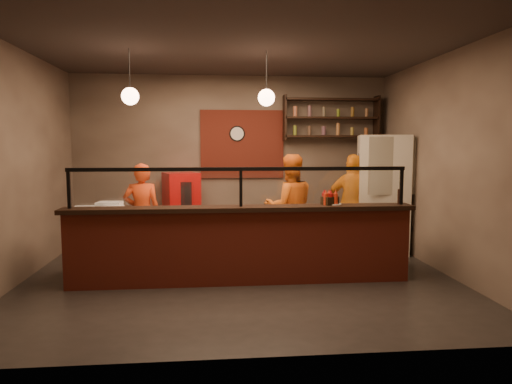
{
  "coord_description": "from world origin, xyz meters",
  "views": [
    {
      "loc": [
        -0.37,
        -6.34,
        1.86
      ],
      "look_at": [
        0.26,
        0.3,
        1.19
      ],
      "focal_mm": 32.0,
      "sensor_mm": 36.0,
      "label": 1
    }
  ],
  "objects": [
    {
      "name": "cook_left",
      "position": [
        -1.5,
        1.0,
        0.8
      ],
      "size": [
        0.61,
        0.43,
        1.59
      ],
      "primitive_type": "imported",
      "rotation": [
        0.0,
        0.0,
        3.22
      ],
      "color": "red",
      "rests_on": "floor"
    },
    {
      "name": "cook_mid",
      "position": [
        0.88,
        0.96,
        0.87
      ],
      "size": [
        0.89,
        0.72,
        1.73
      ],
      "primitive_type": "imported",
      "rotation": [
        0.0,
        0.0,
        3.22
      ],
      "color": "#D45D14",
      "rests_on": "floor"
    },
    {
      "name": "wall_left",
      "position": [
        -3.0,
        0.0,
        1.6
      ],
      "size": [
        0.0,
        5.0,
        5.0
      ],
      "primitive_type": "plane",
      "rotation": [
        1.57,
        0.0,
        1.57
      ],
      "color": "#766556",
      "rests_on": "floor"
    },
    {
      "name": "wall_clock",
      "position": [
        0.1,
        2.46,
        2.1
      ],
      "size": [
        0.3,
        0.04,
        0.3
      ],
      "primitive_type": "cylinder",
      "rotation": [
        1.57,
        0.0,
        0.0
      ],
      "color": "black",
      "rests_on": "wall_back"
    },
    {
      "name": "brick_patch",
      "position": [
        0.2,
        2.47,
        1.9
      ],
      "size": [
        1.6,
        0.04,
        1.3
      ],
      "primitive_type": "cube",
      "color": "maroon",
      "rests_on": "wall_back"
    },
    {
      "name": "pepper_mill",
      "position": [
        2.2,
        -0.28,
        1.16
      ],
      "size": [
        0.06,
        0.06,
        0.21
      ],
      "primitive_type": "cylinder",
      "rotation": [
        0.0,
        0.0,
        -0.23
      ],
      "color": "black",
      "rests_on": "counter_ledge"
    },
    {
      "name": "fridge",
      "position": [
        2.6,
        1.39,
        1.03
      ],
      "size": [
        1.03,
        0.98,
        2.05
      ],
      "primitive_type": "cube",
      "rotation": [
        0.0,
        0.0,
        -0.25
      ],
      "color": "beige",
      "rests_on": "floor"
    },
    {
      "name": "floor",
      "position": [
        0.0,
        0.0,
        0.0
      ],
      "size": [
        6.0,
        6.0,
        0.0
      ],
      "primitive_type": "plane",
      "color": "black",
      "rests_on": "ground"
    },
    {
      "name": "wall_front",
      "position": [
        0.0,
        -2.5,
        1.6
      ],
      "size": [
        6.0,
        0.0,
        6.0
      ],
      "primitive_type": "plane",
      "rotation": [
        -1.57,
        0.0,
        0.0
      ],
      "color": "#766556",
      "rests_on": "floor"
    },
    {
      "name": "ceiling",
      "position": [
        0.0,
        0.0,
        3.2
      ],
      "size": [
        6.0,
        6.0,
        0.0
      ],
      "primitive_type": "plane",
      "rotation": [
        3.14,
        0.0,
        0.0
      ],
      "color": "#342C28",
      "rests_on": "wall_back"
    },
    {
      "name": "small_plate",
      "position": [
        1.29,
        -0.24,
        1.07
      ],
      "size": [
        0.2,
        0.2,
        0.01
      ],
      "primitive_type": "cylinder",
      "rotation": [
        0.0,
        0.0,
        0.01
      ],
      "color": "white",
      "rests_on": "counter_ledge"
    },
    {
      "name": "rolling_pin",
      "position": [
        -1.3,
        0.24,
        0.93
      ],
      "size": [
        0.32,
        0.1,
        0.05
      ],
      "primitive_type": "cylinder",
      "rotation": [
        0.0,
        1.57,
        0.15
      ],
      "color": "yellow",
      "rests_on": "worktop"
    },
    {
      "name": "sneeze_guard",
      "position": [
        0.0,
        -0.3,
        1.37
      ],
      "size": [
        4.5,
        0.05,
        0.52
      ],
      "color": "white",
      "rests_on": "counter_ledge"
    },
    {
      "name": "wall_shelving",
      "position": [
        1.9,
        2.32,
        2.4
      ],
      "size": [
        1.84,
        0.28,
        0.85
      ],
      "color": "black",
      "rests_on": "wall_back"
    },
    {
      "name": "wall_right",
      "position": [
        3.0,
        0.0,
        1.6
      ],
      "size": [
        0.0,
        5.0,
        5.0
      ],
      "primitive_type": "plane",
      "rotation": [
        1.57,
        0.0,
        -1.57
      ],
      "color": "#766556",
      "rests_on": "floor"
    },
    {
      "name": "pizza_dough",
      "position": [
        0.23,
        0.22,
        0.91
      ],
      "size": [
        0.6,
        0.6,
        0.01
      ],
      "primitive_type": "cylinder",
      "rotation": [
        0.0,
        0.0,
        -0.29
      ],
      "color": "silver",
      "rests_on": "worktop"
    },
    {
      "name": "prep_tub_b",
      "position": [
        -1.85,
        0.3,
        0.98
      ],
      "size": [
        0.35,
        0.28,
        0.17
      ],
      "primitive_type": "cube",
      "rotation": [
        0.0,
        0.0,
        -0.04
      ],
      "color": "silver",
      "rests_on": "worktop"
    },
    {
      "name": "prep_tub_c",
      "position": [
        -2.15,
        0.1,
        0.97
      ],
      "size": [
        0.28,
        0.23,
        0.13
      ],
      "primitive_type": "cube",
      "rotation": [
        0.0,
        0.0,
        0.06
      ],
      "color": "white",
      "rests_on": "worktop"
    },
    {
      "name": "pendant_left",
      "position": [
        -1.5,
        0.2,
        2.55
      ],
      "size": [
        0.24,
        0.24,
        0.77
      ],
      "color": "black",
      "rests_on": "ceiling"
    },
    {
      "name": "pendant_right",
      "position": [
        0.4,
        0.2,
        2.55
      ],
      "size": [
        0.24,
        0.24,
        0.77
      ],
      "color": "black",
      "rests_on": "ceiling"
    },
    {
      "name": "prep_tub_a",
      "position": [
        -1.77,
        0.1,
        0.97
      ],
      "size": [
        0.3,
        0.26,
        0.13
      ],
      "primitive_type": "cube",
      "rotation": [
        0.0,
        0.0,
        -0.19
      ],
      "color": "white",
      "rests_on": "worktop"
    },
    {
      "name": "worktop_cabinet",
      "position": [
        0.0,
        0.2,
        0.42
      ],
      "size": [
        4.6,
        0.75,
        0.85
      ],
      "primitive_type": "cube",
      "color": "gray",
      "rests_on": "floor"
    },
    {
      "name": "wall_back",
      "position": [
        0.0,
        2.5,
        1.6
      ],
      "size": [
        6.0,
        0.0,
        6.0
      ],
      "primitive_type": "plane",
      "rotation": [
        1.57,
        0.0,
        0.0
      ],
      "color": "#766556",
      "rests_on": "floor"
    },
    {
      "name": "condiment_caddy",
      "position": [
        1.23,
        -0.24,
        1.12
      ],
      "size": [
        0.25,
        0.23,
        0.11
      ],
      "primitive_type": "cube",
      "rotation": [
        0.0,
        0.0,
        0.42
      ],
      "color": "black",
      "rests_on": "counter_ledge"
    },
    {
      "name": "red_cooler",
      "position": [
        -0.96,
        2.15,
        0.69
      ],
      "size": [
        0.74,
        0.71,
        1.37
      ],
      "primitive_type": "cube",
      "rotation": [
        0.0,
        0.0,
        0.37
      ],
      "color": "#B20C0B",
      "rests_on": "floor"
    },
    {
      "name": "service_counter",
      "position": [
        0.0,
        -0.3,
        0.5
      ],
      "size": [
        4.6,
        0.25,
        1.0
      ],
      "primitive_type": "cube",
      "color": "maroon",
      "rests_on": "floor"
    },
    {
      "name": "counter_ledge",
      "position": [
        0.0,
        -0.3,
        1.03
      ],
      "size": [
        4.7,
        0.37,
        0.06
      ],
      "primitive_type": "cube",
      "color": "black",
      "rests_on": "service_counter"
    },
    {
      "name": "worktop",
      "position": [
        0.0,
        0.2,
        0.88
      ],
      "size": [
        4.6,
        0.75,
        0.05
      ],
      "primitive_type": "cube",
      "color": "silver",
      "rests_on": "worktop_cabinet"
    },
    {
      "name": "cook_right",
      "position": [
        2.05,
        1.28,
        0.86
      ],
      "size": [
        1.1,
        0.75,
        1.73
      ],
      "primitive_type": "imported",
      "rotation": [
        0.0,
        0.0,
        2.78
      ],
      "color": "orange",
      "rests_on": "floor"
    }
  ]
}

